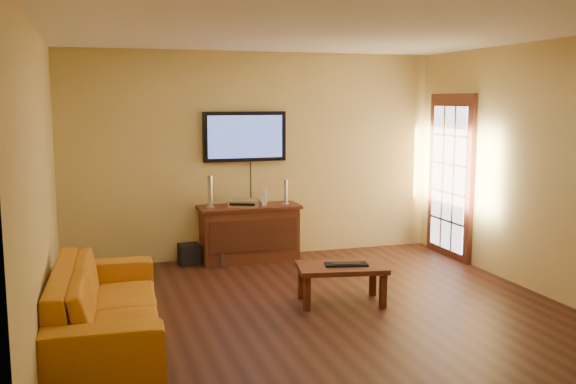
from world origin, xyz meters
name	(u,v)px	position (x,y,z in m)	size (l,w,h in m)	color
ground_plane	(319,313)	(0.00, 0.00, 0.00)	(5.00, 5.00, 0.00)	black
room_walls	(300,138)	(0.00, 0.62, 1.69)	(5.00, 5.00, 5.00)	tan
french_door	(450,178)	(2.46, 1.70, 1.05)	(0.07, 1.02, 2.22)	#411A0E
media_console	(249,233)	(-0.15, 2.24, 0.37)	(1.31, 0.50, 0.73)	#411A0E
television	(245,137)	(-0.15, 2.45, 1.61)	(1.10, 0.08, 0.65)	black
coffee_table	(341,271)	(0.32, 0.24, 0.34)	(0.97, 0.69, 0.40)	#411A0E
sofa	(106,291)	(-2.01, -0.09, 0.44)	(2.26, 0.66, 0.88)	#C17115
speaker_left	(210,193)	(-0.65, 2.24, 0.91)	(0.11, 0.11, 0.40)	silver
speaker_right	(286,193)	(0.34, 2.22, 0.87)	(0.09, 0.09, 0.32)	silver
av_receiver	(244,203)	(-0.22, 2.22, 0.77)	(0.37, 0.27, 0.09)	silver
game_console	(265,197)	(0.05, 2.23, 0.83)	(0.04, 0.15, 0.21)	white
subwoofer	(189,254)	(-0.92, 2.30, 0.13)	(0.26, 0.26, 0.26)	black
bottle	(223,261)	(-0.56, 2.00, 0.09)	(0.07, 0.07, 0.19)	white
keyboard	(346,264)	(0.37, 0.22, 0.41)	(0.46, 0.26, 0.03)	black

